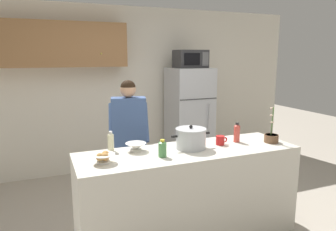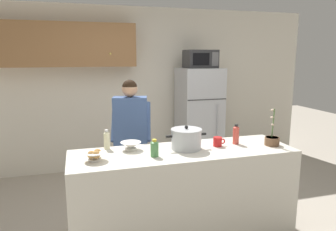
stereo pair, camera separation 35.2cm
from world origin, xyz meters
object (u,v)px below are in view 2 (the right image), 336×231
object	(u,v)px
bottle_mid_counter	(155,148)
microwave	(200,59)
coffee_mug	(218,142)
bottle_far_corner	(107,140)
cooking_pot	(186,139)
bread_bowl	(95,155)
refrigerator	(199,119)
person_near_pot	(131,130)
empty_bowl	(131,145)
potted_orchid	(272,140)
bottle_near_edge	(236,134)

from	to	relation	value
bottle_mid_counter	microwave	bearing A→B (deg)	57.50
coffee_mug	bottle_far_corner	distance (m)	1.13
cooking_pot	bread_bowl	xyz separation A→B (m)	(-0.90, -0.11, -0.05)
cooking_pot	coffee_mug	size ratio (longest dim) A/B	3.20
refrigerator	person_near_pot	bearing A→B (deg)	-141.65
microwave	cooking_pot	size ratio (longest dim) A/B	1.15
empty_bowl	potted_orchid	size ratio (longest dim) A/B	0.53
empty_bowl	bottle_far_corner	bearing A→B (deg)	155.73
bottle_mid_counter	potted_orchid	world-z (taller)	potted_orchid
refrigerator	person_near_pot	world-z (taller)	refrigerator
bottle_near_edge	person_near_pot	bearing A→B (deg)	142.70
person_near_pot	cooking_pot	bearing A→B (deg)	-61.40
coffee_mug	cooking_pot	bearing A→B (deg)	179.69
cooking_pot	potted_orchid	distance (m)	0.91
empty_bowl	bread_bowl	bearing A→B (deg)	-147.54
bread_bowl	bottle_far_corner	bearing A→B (deg)	67.46
empty_bowl	bottle_near_edge	size ratio (longest dim) A/B	0.96
bread_bowl	empty_bowl	distance (m)	0.43
potted_orchid	coffee_mug	bearing A→B (deg)	167.10
microwave	bread_bowl	xyz separation A→B (m)	(-1.76, -1.89, -0.82)
refrigerator	bottle_far_corner	xyz separation A→B (m)	(-1.62, -1.58, 0.19)
coffee_mug	empty_bowl	distance (m)	0.89
person_near_pot	bottle_near_edge	bearing A→B (deg)	-37.30
bread_bowl	empty_bowl	size ratio (longest dim) A/B	1.01
microwave	empty_bowl	world-z (taller)	microwave
cooking_pot	bottle_far_corner	world-z (taller)	cooking_pot
microwave	bottle_mid_counter	world-z (taller)	microwave
person_near_pot	cooking_pot	xyz separation A→B (m)	(0.43, -0.78, 0.06)
empty_bowl	bottle_near_edge	bearing A→B (deg)	-4.78
bottle_near_edge	coffee_mug	bearing A→B (deg)	-172.72
coffee_mug	bottle_near_edge	bearing A→B (deg)	7.28
microwave	potted_orchid	bearing A→B (deg)	-88.93
microwave	bottle_far_corner	size ratio (longest dim) A/B	2.44
bottle_near_edge	bottle_far_corner	xyz separation A→B (m)	(-1.33, 0.19, -0.01)
empty_bowl	potted_orchid	bearing A→B (deg)	-9.77
empty_bowl	bottle_far_corner	world-z (taller)	bottle_far_corner
person_near_pot	bottle_mid_counter	bearing A→B (deg)	-86.00
microwave	refrigerator	bearing A→B (deg)	90.07
microwave	bottle_near_edge	bearing A→B (deg)	-99.68
bread_bowl	potted_orchid	world-z (taller)	potted_orchid
bottle_near_edge	bottle_mid_counter	world-z (taller)	bottle_near_edge
bottle_near_edge	bottle_far_corner	bearing A→B (deg)	171.72
refrigerator	bottle_near_edge	distance (m)	1.81
cooking_pot	bottle_near_edge	world-z (taller)	cooking_pot
microwave	coffee_mug	xyz separation A→B (m)	(-0.52, -1.78, -0.82)
bottle_near_edge	refrigerator	bearing A→B (deg)	80.44
bottle_mid_counter	bottle_near_edge	bearing A→B (deg)	10.38
person_near_pot	bottle_mid_counter	distance (m)	0.93
bottle_mid_counter	potted_orchid	xyz separation A→B (m)	(1.26, 0.01, -0.02)
bottle_far_corner	coffee_mug	bearing A→B (deg)	-11.30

